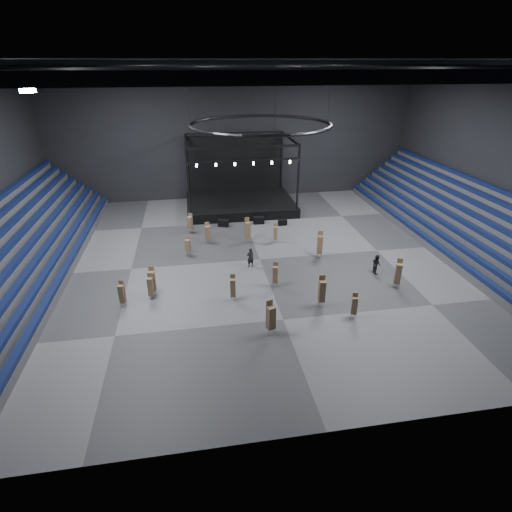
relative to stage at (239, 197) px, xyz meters
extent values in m
plane|color=#4F4F52|center=(0.00, -16.24, -1.45)|extent=(50.00, 50.00, 0.00)
cube|color=black|center=(0.00, -16.24, 16.55)|extent=(50.00, 42.00, 0.20)
cube|color=black|center=(0.00, 4.76, 7.55)|extent=(50.00, 0.20, 18.00)
cube|color=black|center=(0.00, -37.24, 7.55)|extent=(50.00, 0.20, 18.00)
cube|color=black|center=(25.00, -16.24, 7.55)|extent=(0.20, 42.00, 18.00)
cube|color=#464648|center=(-21.40, -16.24, -1.08)|extent=(7.20, 40.00, 0.75)
cube|color=#0C1437|center=(-18.12, -16.24, -0.50)|extent=(0.59, 40.00, 0.40)
cube|color=#464648|center=(-21.85, -16.24, -0.70)|extent=(6.30, 40.00, 1.50)
cube|color=#0C1437|center=(-19.02, -16.24, 0.25)|extent=(0.59, 40.00, 0.40)
cube|color=#464648|center=(-22.30, -16.24, -0.33)|extent=(5.40, 40.00, 2.25)
cube|color=#0C1437|center=(-19.91, -16.24, 1.00)|extent=(0.59, 40.00, 0.40)
cube|color=#464648|center=(-22.75, -16.24, 0.05)|extent=(4.50, 40.00, 3.00)
cube|color=#0C1437|center=(-20.82, -16.24, 1.75)|extent=(0.59, 40.00, 0.40)
cube|color=#464648|center=(-23.20, -16.24, 0.42)|extent=(3.60, 40.00, 3.75)
cube|color=#0C1437|center=(-21.71, -16.24, 2.50)|extent=(0.59, 40.00, 0.40)
cube|color=#0C1437|center=(-22.61, -16.24, 3.25)|extent=(0.59, 40.00, 0.40)
cube|color=#464648|center=(21.40, -16.24, -1.08)|extent=(7.20, 40.00, 0.75)
cube|color=#0C1437|center=(18.12, -16.24, -0.50)|extent=(0.59, 40.00, 0.40)
cube|color=#464648|center=(21.85, -16.24, -0.70)|extent=(6.30, 40.00, 1.50)
cube|color=#0C1437|center=(19.02, -16.24, 0.25)|extent=(0.59, 40.00, 0.40)
cube|color=#464648|center=(22.30, -16.24, -0.33)|extent=(5.40, 40.00, 2.25)
cube|color=#0C1437|center=(19.91, -16.24, 1.00)|extent=(0.59, 40.00, 0.40)
cube|color=#464648|center=(22.75, -16.24, 0.05)|extent=(4.50, 40.00, 3.00)
cube|color=#0C1437|center=(20.82, -16.24, 1.75)|extent=(0.59, 40.00, 0.40)
cube|color=#464648|center=(23.20, -16.24, 0.42)|extent=(3.60, 40.00, 3.75)
cube|color=#0C1437|center=(21.71, -16.24, 2.50)|extent=(0.59, 40.00, 0.40)
cube|color=#464648|center=(23.65, -16.24, 0.80)|extent=(2.70, 40.00, 4.50)
cube|color=#0C1437|center=(22.61, -16.24, 3.25)|extent=(0.59, 40.00, 0.40)
cube|color=#464648|center=(24.10, -16.24, 1.17)|extent=(1.80, 40.00, 5.25)
cube|color=#0C1437|center=(23.52, -16.24, 4.00)|extent=(0.59, 40.00, 0.40)
cube|color=#464648|center=(24.55, -16.24, 1.55)|extent=(0.90, 40.00, 6.00)
cube|color=#0C1437|center=(24.41, -16.24, 4.75)|extent=(0.59, 40.00, 0.40)
cube|color=black|center=(0.00, -0.74, -0.85)|extent=(14.00, 10.00, 1.20)
cube|color=black|center=(0.00, 4.06, 3.75)|extent=(13.30, 0.30, 8.00)
cylinder|color=black|center=(-6.60, -5.34, 3.65)|extent=(0.24, 0.24, 7.80)
cylinder|color=black|center=(-6.60, 3.86, 3.65)|extent=(0.24, 0.24, 7.80)
cylinder|color=black|center=(6.60, -5.34, 3.65)|extent=(0.24, 0.24, 7.80)
cylinder|color=black|center=(6.60, 3.86, 3.65)|extent=(0.24, 0.24, 7.80)
cube|color=black|center=(0.00, -5.34, 7.55)|extent=(13.40, 0.25, 0.25)
cube|color=black|center=(0.00, 3.86, 7.55)|extent=(13.40, 0.25, 0.25)
cube|color=black|center=(0.00, -5.34, 6.05)|extent=(13.40, 0.20, 0.20)
cylinder|color=white|center=(-5.50, -5.34, 5.65)|extent=(0.24, 0.24, 0.35)
cylinder|color=white|center=(-3.30, -5.34, 5.65)|extent=(0.24, 0.24, 0.35)
cylinder|color=white|center=(-1.10, -5.34, 5.65)|extent=(0.24, 0.24, 0.35)
cylinder|color=white|center=(1.10, -5.34, 5.65)|extent=(0.24, 0.24, 0.35)
cylinder|color=white|center=(3.30, -5.34, 5.65)|extent=(0.24, 0.24, 0.35)
cylinder|color=white|center=(5.50, -5.34, 5.65)|extent=(0.24, 0.24, 0.35)
torus|color=black|center=(0.00, -16.24, 11.55)|extent=(12.30, 12.30, 0.30)
cylinder|color=black|center=(6.00, -16.24, 14.05)|extent=(0.04, 0.04, 5.00)
cylinder|color=black|center=(0.00, -10.24, 14.05)|extent=(0.04, 0.04, 5.00)
cylinder|color=black|center=(-6.00, -16.24, 14.05)|extent=(0.04, 0.04, 5.00)
cylinder|color=black|center=(0.00, -22.24, 14.05)|extent=(0.04, 0.04, 5.00)
cube|color=black|center=(0.00, -31.24, 15.75)|extent=(49.00, 0.35, 0.70)
cube|color=black|center=(0.00, -23.24, 15.75)|extent=(49.00, 0.35, 0.70)
cube|color=black|center=(0.00, -16.24, 15.75)|extent=(49.00, 0.35, 0.70)
cube|color=black|center=(0.00, -9.24, 15.75)|extent=(49.00, 0.35, 0.70)
cube|color=black|center=(0.00, -1.24, 15.75)|extent=(49.00, 0.35, 0.70)
cube|color=white|center=(-14.00, -28.24, 15.15)|extent=(0.60, 0.60, 0.25)
cube|color=white|center=(-10.00, -12.24, 15.15)|extent=(0.60, 0.60, 0.25)
cube|color=white|center=(10.00, -12.24, 15.15)|extent=(0.60, 0.60, 0.25)
cube|color=white|center=(-4.00, -20.24, 15.15)|extent=(0.60, 0.60, 0.25)
cube|color=white|center=(4.00, -20.24, 15.15)|extent=(0.60, 0.60, 0.25)
cube|color=black|center=(-2.81, -6.75, -1.04)|extent=(1.38, 1.04, 0.82)
cube|color=black|center=(1.55, -6.60, -1.01)|extent=(1.35, 0.74, 0.88)
cube|color=black|center=(4.30, -7.52, -1.11)|extent=(1.07, 0.59, 0.69)
cylinder|color=silver|center=(-10.33, -22.19, -1.27)|extent=(0.03, 0.03, 0.36)
cylinder|color=silver|center=(-10.33, -21.85, -1.27)|extent=(0.03, 0.03, 0.36)
cylinder|color=silver|center=(-9.99, -22.19, -1.27)|extent=(0.03, 0.03, 0.36)
cylinder|color=silver|center=(-9.99, -21.85, -1.27)|extent=(0.03, 0.03, 0.36)
cube|color=#927750|center=(-10.16, -22.02, -0.29)|extent=(0.49, 0.49, 1.60)
cube|color=#927750|center=(-10.13, -21.84, 0.46)|extent=(0.42, 0.12, 0.88)
cylinder|color=silver|center=(-3.64, -23.46, -1.27)|extent=(0.03, 0.03, 0.36)
cylinder|color=silver|center=(-3.64, -23.12, -1.27)|extent=(0.03, 0.03, 0.36)
cylinder|color=silver|center=(-3.30, -23.46, -1.27)|extent=(0.03, 0.03, 0.36)
cylinder|color=silver|center=(-3.30, -23.12, -1.27)|extent=(0.03, 0.03, 0.36)
cube|color=#927750|center=(-3.47, -23.29, -0.29)|extent=(0.48, 0.48, 1.60)
cube|color=#927750|center=(-3.45, -23.11, 0.45)|extent=(0.41, 0.10, 0.88)
cylinder|color=silver|center=(-6.92, -8.44, -1.23)|extent=(0.03, 0.03, 0.44)
cylinder|color=silver|center=(-6.92, -8.03, -1.23)|extent=(0.03, 0.03, 0.44)
cylinder|color=silver|center=(-6.51, -8.44, -1.23)|extent=(0.03, 0.03, 0.44)
cylinder|color=silver|center=(-6.51, -8.03, -1.23)|extent=(0.03, 0.03, 0.44)
cube|color=#927750|center=(-6.71, -8.24, -0.24)|extent=(0.70, 0.70, 1.55)
cube|color=#927750|center=(-6.62, -8.04, 0.48)|extent=(0.49, 0.27, 0.85)
cylinder|color=silver|center=(0.24, -21.84, -1.27)|extent=(0.03, 0.03, 0.37)
cylinder|color=silver|center=(0.24, -21.49, -1.27)|extent=(0.03, 0.03, 0.37)
cylinder|color=silver|center=(0.59, -21.84, -1.27)|extent=(0.03, 0.03, 0.37)
cylinder|color=silver|center=(0.59, -21.49, -1.27)|extent=(0.03, 0.03, 0.37)
cube|color=#927750|center=(0.42, -21.67, -0.30)|extent=(0.54, 0.54, 1.56)
cube|color=#927750|center=(0.46, -21.49, 0.43)|extent=(0.43, 0.16, 0.86)
cylinder|color=silver|center=(3.26, -25.51, -1.24)|extent=(0.03, 0.03, 0.42)
cylinder|color=silver|center=(3.26, -25.11, -1.24)|extent=(0.03, 0.03, 0.42)
cylinder|color=silver|center=(3.66, -25.51, -1.24)|extent=(0.03, 0.03, 0.42)
cylinder|color=silver|center=(3.66, -25.11, -1.24)|extent=(0.03, 0.03, 0.42)
cube|color=#927750|center=(3.46, -25.31, -0.11)|extent=(0.54, 0.54, 1.83)
cube|color=#927750|center=(3.47, -25.10, 0.76)|extent=(0.49, 0.10, 1.01)
cylinder|color=silver|center=(-0.82, -12.24, -1.23)|extent=(0.03, 0.03, 0.43)
cylinder|color=silver|center=(-0.82, -11.83, -1.23)|extent=(0.03, 0.03, 0.43)
cylinder|color=silver|center=(-0.41, -12.24, -1.23)|extent=(0.03, 0.03, 0.43)
cylinder|color=silver|center=(-0.41, -11.83, -1.23)|extent=(0.03, 0.03, 0.43)
cube|color=#927750|center=(-0.61, -12.03, -0.04)|extent=(0.58, 0.58, 1.96)
cube|color=#927750|center=(-0.64, -11.82, 0.89)|extent=(0.50, 0.13, 1.08)
cylinder|color=silver|center=(-1.50, -28.45, -1.22)|extent=(0.03, 0.03, 0.46)
cylinder|color=silver|center=(-1.50, -28.02, -1.22)|extent=(0.03, 0.03, 0.46)
cylinder|color=silver|center=(-1.07, -28.45, -1.22)|extent=(0.03, 0.03, 0.46)
cylinder|color=silver|center=(-1.07, -28.02, -1.22)|extent=(0.03, 0.03, 0.46)
cube|color=#927750|center=(-1.29, -28.24, -0.09)|extent=(0.70, 0.70, 1.82)
cube|color=#927750|center=(-1.36, -28.02, 0.77)|extent=(0.52, 0.24, 1.00)
cylinder|color=silver|center=(10.69, -23.76, -1.24)|extent=(0.03, 0.03, 0.41)
cylinder|color=silver|center=(10.69, -23.37, -1.24)|extent=(0.03, 0.03, 0.41)
cylinder|color=silver|center=(11.08, -23.76, -1.24)|extent=(0.03, 0.03, 0.41)
cylinder|color=silver|center=(11.08, -23.37, -1.24)|extent=(0.03, 0.03, 0.41)
cube|color=#927750|center=(10.89, -23.57, -0.11)|extent=(0.65, 0.65, 1.87)
cube|color=#927750|center=(10.97, -23.38, 0.78)|extent=(0.46, 0.25, 1.03)
cylinder|color=silver|center=(-12.52, -22.94, -1.28)|extent=(0.03, 0.03, 0.35)
cylinder|color=silver|center=(-12.52, -22.61, -1.28)|extent=(0.03, 0.03, 0.35)
cylinder|color=silver|center=(-12.18, -22.94, -1.28)|extent=(0.03, 0.03, 0.35)
cylinder|color=silver|center=(-12.18, -22.61, -1.28)|extent=(0.03, 0.03, 0.35)
cube|color=#927750|center=(-12.35, -22.78, -0.31)|extent=(0.51, 0.51, 1.57)
cube|color=#927750|center=(-12.30, -22.61, 0.42)|extent=(0.40, 0.16, 0.87)
cylinder|color=silver|center=(2.24, -12.48, -1.28)|extent=(0.03, 0.03, 0.35)
cylinder|color=silver|center=(2.24, -12.15, -1.28)|extent=(0.03, 0.03, 0.35)
cylinder|color=silver|center=(2.57, -12.48, -1.28)|extent=(0.03, 0.03, 0.35)
cylinder|color=silver|center=(2.57, -12.15, -1.28)|extent=(0.03, 0.03, 0.35)
cube|color=#927750|center=(2.40, -12.32, -0.39)|extent=(0.51, 0.51, 1.43)
cube|color=#927750|center=(2.44, -12.15, 0.28)|extent=(0.40, 0.15, 0.79)
cylinder|color=silver|center=(-10.25, -21.54, -1.24)|extent=(0.03, 0.03, 0.41)
cylinder|color=silver|center=(-10.25, -21.14, -1.24)|extent=(0.03, 0.03, 0.41)
cylinder|color=silver|center=(-9.86, -21.54, -1.24)|extent=(0.03, 0.03, 0.41)
cylinder|color=silver|center=(-9.86, -21.14, -1.24)|extent=(0.03, 0.03, 0.41)
cube|color=#927750|center=(-10.06, -21.34, -0.16)|extent=(0.53, 0.53, 1.77)
cube|color=#927750|center=(-10.04, -21.14, 0.68)|extent=(0.48, 0.10, 0.97)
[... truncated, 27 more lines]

